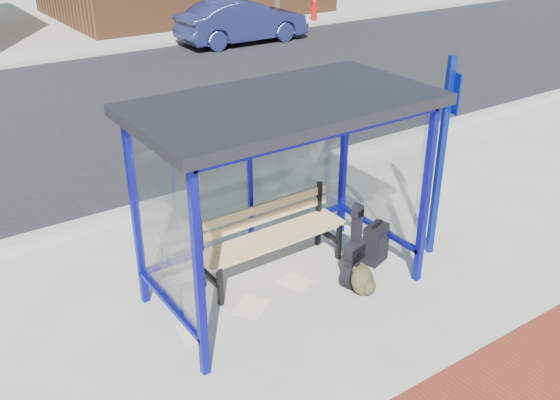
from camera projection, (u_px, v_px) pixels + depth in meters
ground at (284, 289)px, 7.65m from camera, size 120.00×120.00×0.00m
curb_near at (179, 199)px, 9.76m from camera, size 60.00×0.25×0.12m
street_asphalt at (75, 115)px, 13.55m from camera, size 60.00×10.00×0.00m
curb_far at (16, 64)px, 17.29m from camera, size 60.00×0.25×0.12m
far_sidewalk at (0, 53)px, 18.72m from camera, size 60.00×4.00×0.01m
bus_shelter at (281, 128)px, 6.78m from camera, size 3.30×1.80×2.42m
bench at (270, 233)px, 7.80m from camera, size 2.03×0.52×0.96m
guitar_bag at (355, 259)px, 7.53m from camera, size 0.41×0.21×1.08m
suitcase at (376, 244)px, 8.10m from camera, size 0.38×0.31×0.58m
backpack at (363, 281)px, 7.48m from camera, size 0.36×0.33×0.38m
sign_post at (442, 148)px, 7.79m from camera, size 0.16×0.32×2.66m
newspaper_a at (194, 332)px, 6.90m from camera, size 0.38×0.44×0.01m
newspaper_b at (251, 306)px, 7.33m from camera, size 0.52×0.50×0.01m
newspaper_c at (296, 282)px, 7.78m from camera, size 0.40×0.45×0.01m
parked_car at (242, 21)px, 19.71m from camera, size 4.19×1.49×1.38m
fire_hydrant at (314, 9)px, 23.27m from camera, size 0.36×0.24×0.79m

